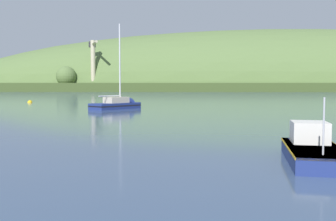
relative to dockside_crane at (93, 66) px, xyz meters
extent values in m
cube|color=#3C4E24|center=(65.16, 13.89, -9.75)|extent=(470.79, 83.50, 3.74)
ellipsoid|color=#56703D|center=(97.03, 39.74, -11.62)|extent=(377.63, 100.64, 65.96)
sphere|color=#56703D|center=(-12.80, -0.36, -4.61)|extent=(9.34, 9.34, 9.34)
cube|color=#4C4C51|center=(-0.12, 0.30, -10.62)|extent=(6.19, 6.19, 2.00)
cylinder|color=#BCB293|center=(-0.12, 0.30, 1.19)|extent=(2.16, 2.16, 21.62)
cylinder|color=#BCB293|center=(1.85, -4.56, 10.28)|extent=(6.02, 12.59, 1.19)
cube|color=#333338|center=(-1.01, 2.48, 10.28)|extent=(3.59, 3.08, 2.59)
cube|color=navy|center=(37.33, -134.86, -11.51)|extent=(5.66, 6.36, 1.21)
cone|color=navy|center=(39.20, -132.41, -11.51)|extent=(2.78, 2.64, 2.33)
cube|color=black|center=(37.33, -134.86, -11.22)|extent=(5.68, 6.37, 0.14)
cube|color=#BCB299|center=(37.42, -134.73, -10.55)|extent=(2.99, 3.20, 0.69)
cylinder|color=silver|center=(37.80, -134.25, -6.21)|extent=(0.17, 0.17, 9.38)
cylinder|color=silver|center=(36.81, -135.53, -10.06)|extent=(2.07, 2.65, 0.14)
cube|color=navy|center=(50.96, -166.32, -11.49)|extent=(2.46, 4.98, 0.91)
cone|color=navy|center=(51.28, -163.95, -11.49)|extent=(1.75, 0.95, 1.67)
cube|color=gold|center=(50.96, -166.32, -11.08)|extent=(2.50, 4.99, 0.08)
cube|color=silver|center=(51.10, -165.27, -10.63)|extent=(1.52, 1.65, 0.82)
cube|color=#192833|center=(51.19, -164.59, -10.50)|extent=(1.19, 0.20, 0.46)
cylinder|color=#B2B2B7|center=(50.74, -168.01, -10.11)|extent=(0.06, 0.06, 1.86)
sphere|color=yellow|center=(20.07, -118.80, -11.62)|extent=(0.76, 0.76, 0.76)
cylinder|color=black|center=(20.07, -118.80, -11.20)|extent=(0.04, 0.04, 0.08)
camera|label=1|loc=(46.56, -180.81, -8.79)|focal=41.93mm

